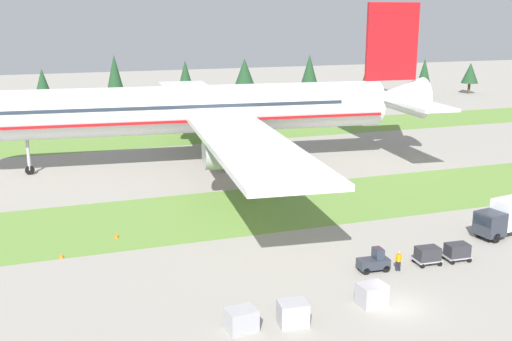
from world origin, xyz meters
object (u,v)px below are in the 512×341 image
at_px(catering_truck, 508,216).
at_px(baggage_tug, 374,262).
at_px(ground_crew_marshaller, 398,260).
at_px(taxiway_marker_0, 116,235).
at_px(uld_container_0, 241,320).
at_px(cargo_dolly_lead, 428,254).
at_px(taxiway_marker_1, 61,256).
at_px(airliner, 205,109).
at_px(uld_container_2, 372,294).
at_px(uld_container_1, 293,313).
at_px(cargo_dolly_second, 457,251).

bearing_deg(catering_truck, baggage_tug, 92.37).
relative_size(ground_crew_marshaller, taxiway_marker_0, 2.70).
height_order(uld_container_0, taxiway_marker_0, uld_container_0).
bearing_deg(cargo_dolly_lead, taxiway_marker_1, 71.44).
distance_m(airliner, ground_crew_marshaller, 42.64).
bearing_deg(uld_container_0, uld_container_2, 2.06).
height_order(cargo_dolly_lead, uld_container_0, cargo_dolly_lead).
bearing_deg(taxiway_marker_1, uld_container_2, -38.84).
bearing_deg(taxiway_marker_0, uld_container_2, -52.05).
distance_m(cargo_dolly_lead, ground_crew_marshaller, 3.14).
xyz_separation_m(ground_crew_marshaller, uld_container_0, (-15.48, -5.10, -0.18)).
bearing_deg(taxiway_marker_1, ground_crew_marshaller, -25.03).
relative_size(catering_truck, ground_crew_marshaller, 4.15).
relative_size(uld_container_2, taxiway_marker_0, 3.10).
height_order(ground_crew_marshaller, taxiway_marker_0, ground_crew_marshaller).
height_order(baggage_tug, ground_crew_marshaller, baggage_tug).
height_order(airliner, uld_container_0, airliner).
bearing_deg(taxiway_marker_0, taxiway_marker_1, -146.56).
bearing_deg(cargo_dolly_lead, uld_container_0, 109.89).
height_order(uld_container_2, taxiway_marker_0, uld_container_2).
distance_m(airliner, uld_container_2, 47.00).
height_order(baggage_tug, uld_container_0, baggage_tug).
bearing_deg(cargo_dolly_lead, airliner, 14.96).
distance_m(uld_container_1, uld_container_2, 6.72).
bearing_deg(baggage_tug, cargo_dolly_lead, -90.00).
bearing_deg(airliner, ground_crew_marshaller, -166.66).
relative_size(cargo_dolly_lead, uld_container_1, 1.14).
relative_size(cargo_dolly_lead, cargo_dolly_second, 1.00).
height_order(cargo_dolly_second, taxiway_marker_1, cargo_dolly_second).
xyz_separation_m(uld_container_0, uld_container_2, (10.25, 0.37, 0.04)).
relative_size(baggage_tug, cargo_dolly_second, 1.17).
bearing_deg(baggage_tug, uld_container_2, 151.86).
height_order(uld_container_0, uld_container_2, uld_container_2).
height_order(baggage_tug, uld_container_1, baggage_tug).
bearing_deg(uld_container_1, cargo_dolly_second, 17.90).
relative_size(ground_crew_marshaller, uld_container_1, 0.87).
bearing_deg(cargo_dolly_second, cargo_dolly_lead, 90.00).
distance_m(airliner, baggage_tug, 41.80).
distance_m(catering_truck, ground_crew_marshaller, 15.21).
bearing_deg(airliner, taxiway_marker_1, 150.37).
bearing_deg(ground_crew_marshaller, baggage_tug, -175.10).
relative_size(uld_container_0, taxiway_marker_0, 3.10).
relative_size(uld_container_0, uld_container_1, 1.00).
relative_size(catering_truck, uld_container_0, 3.61).
height_order(airliner, cargo_dolly_lead, airliner).
distance_m(uld_container_0, uld_container_1, 3.62).
height_order(cargo_dolly_lead, taxiway_marker_1, cargo_dolly_lead).
relative_size(uld_container_0, uld_container_2, 1.00).
bearing_deg(airliner, baggage_tug, -169.16).
xyz_separation_m(baggage_tug, ground_crew_marshaller, (1.90, -0.68, 0.13)).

